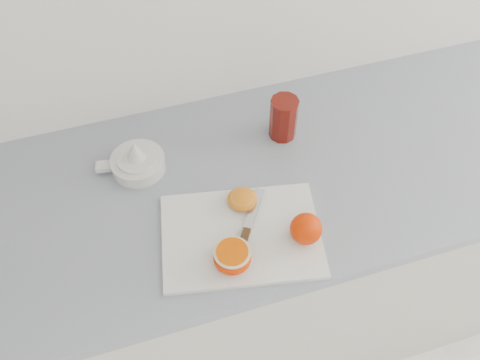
# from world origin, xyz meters

# --- Properties ---
(counter) EXTENTS (2.36, 0.64, 0.89)m
(counter) POSITION_xyz_m (-0.24, 1.70, 0.45)
(counter) COLOR beige
(counter) RESTS_ON ground
(cutting_board) EXTENTS (0.40, 0.32, 0.01)m
(cutting_board) POSITION_xyz_m (-0.29, 1.54, 0.90)
(cutting_board) COLOR silver
(cutting_board) RESTS_ON counter
(whole_orange) EXTENTS (0.07, 0.07, 0.07)m
(whole_orange) POSITION_xyz_m (-0.15, 1.49, 0.94)
(whole_orange) COLOR #E62E00
(whole_orange) RESTS_ON cutting_board
(half_orange) EXTENTS (0.08, 0.08, 0.05)m
(half_orange) POSITION_xyz_m (-0.33, 1.48, 0.93)
(half_orange) COLOR #E62E00
(half_orange) RESTS_ON cutting_board
(squeezed_shell) EXTENTS (0.07, 0.07, 0.03)m
(squeezed_shell) POSITION_xyz_m (-0.26, 1.62, 0.92)
(squeezed_shell) COLOR orange
(squeezed_shell) RESTS_ON cutting_board
(paring_knife) EXTENTS (0.13, 0.18, 0.01)m
(paring_knife) POSITION_xyz_m (-0.29, 1.52, 0.91)
(paring_knife) COLOR #493012
(paring_knife) RESTS_ON cutting_board
(citrus_juicer) EXTENTS (0.17, 0.13, 0.09)m
(citrus_juicer) POSITION_xyz_m (-0.47, 1.81, 0.91)
(citrus_juicer) COLOR white
(citrus_juicer) RESTS_ON counter
(red_tumbler) EXTENTS (0.07, 0.07, 0.12)m
(red_tumbler) POSITION_xyz_m (-0.09, 1.81, 0.94)
(red_tumbler) COLOR maroon
(red_tumbler) RESTS_ON counter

